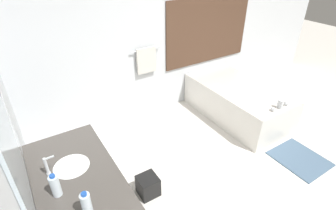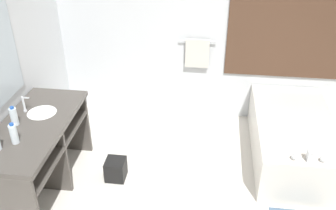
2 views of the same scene
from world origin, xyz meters
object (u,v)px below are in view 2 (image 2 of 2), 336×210
at_px(water_bottle_1, 14,116).
at_px(water_bottle_2, 14,134).
at_px(waste_bin, 116,169).
at_px(bathtub, 292,137).

xyz_separation_m(water_bottle_1, water_bottle_2, (0.15, -0.29, 0.00)).
bearing_deg(water_bottle_1, waste_bin, 17.54).
xyz_separation_m(bathtub, water_bottle_1, (-2.95, -0.94, 0.65)).
relative_size(bathtub, waste_bin, 6.97).
distance_m(bathtub, water_bottle_1, 3.17).
bearing_deg(waste_bin, water_bottle_2, -142.84).
relative_size(water_bottle_1, water_bottle_2, 0.96).
height_order(water_bottle_1, waste_bin, water_bottle_1).
bearing_deg(waste_bin, bathtub, 17.83).
relative_size(bathtub, water_bottle_1, 8.34).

